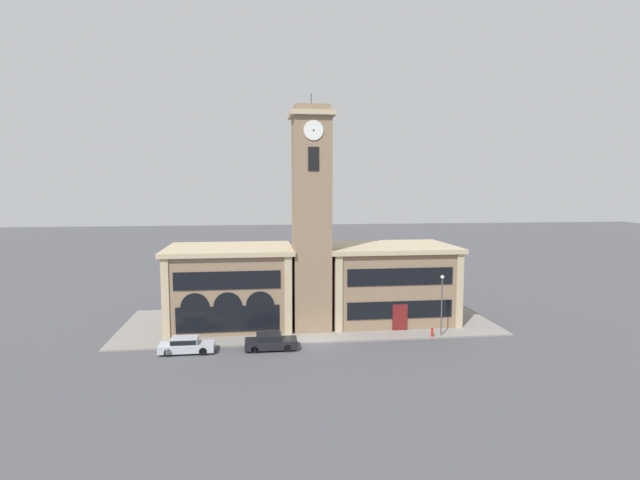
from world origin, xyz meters
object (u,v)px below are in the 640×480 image
street_lamp (442,296)px  parked_car_near (186,345)px  fire_hydrant (432,332)px  parked_car_mid (270,341)px

street_lamp → parked_car_near: bearing=-175.8°
parked_car_near → street_lamp: size_ratio=0.80×
parked_car_near → fire_hydrant: (22.53, 1.45, -0.16)m
fire_hydrant → parked_car_near: bearing=-176.3°
fire_hydrant → parked_car_mid: bearing=-174.6°
parked_car_mid → street_lamp: street_lamp is taller
parked_car_mid → street_lamp: bearing=6.4°
street_lamp → fire_hydrant: street_lamp is taller
street_lamp → fire_hydrant: (-0.97, -0.26, -3.39)m
parked_car_near → parked_car_mid: bearing=0.4°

